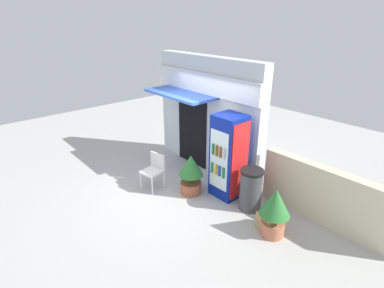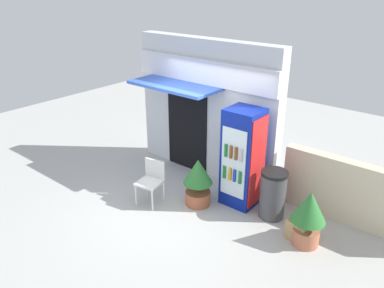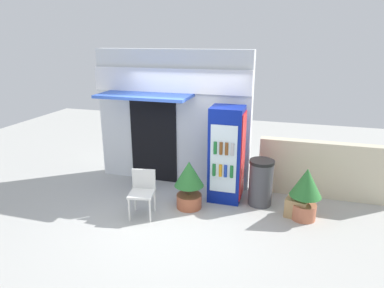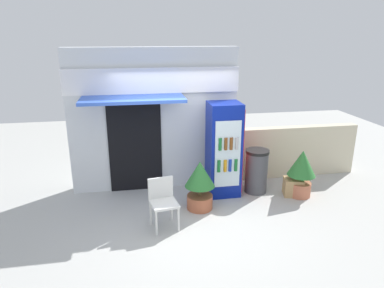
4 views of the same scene
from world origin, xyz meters
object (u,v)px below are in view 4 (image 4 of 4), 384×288
cardboard_box (293,187)px  trash_bin (256,171)px  plastic_chair (163,199)px  potted_plant_near_shop (200,182)px  potted_plant_curbside (302,170)px  drink_cooler (224,150)px

cardboard_box → trash_bin: bearing=156.4°
plastic_chair → potted_plant_near_shop: potted_plant_near_shop is taller
potted_plant_curbside → trash_bin: bearing=156.7°
plastic_chair → potted_plant_curbside: potted_plant_curbside is taller
plastic_chair → potted_plant_curbside: bearing=13.0°
drink_cooler → trash_bin: drink_cooler is taller
plastic_chair → trash_bin: size_ratio=0.92×
trash_bin → cardboard_box: trash_bin is taller
plastic_chair → potted_plant_curbside: 2.95m
drink_cooler → plastic_chair: bearing=-141.9°
trash_bin → plastic_chair: bearing=-153.6°
cardboard_box → potted_plant_curbside: bearing=-21.7°
potted_plant_near_shop → cardboard_box: (2.00, 0.22, -0.36)m
drink_cooler → potted_plant_near_shop: 0.93m
cardboard_box → plastic_chair: bearing=-165.5°
plastic_chair → cardboard_box: (2.75, 0.71, -0.32)m
potted_plant_near_shop → drink_cooler: bearing=43.1°
drink_cooler → cardboard_box: size_ratio=5.13×
plastic_chair → trash_bin: bearing=26.4°
cardboard_box → drink_cooler: bearing=166.0°
plastic_chair → potted_plant_near_shop: bearing=33.5°
potted_plant_near_shop → potted_plant_curbside: size_ratio=0.97×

